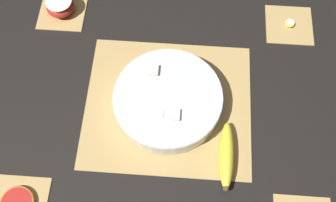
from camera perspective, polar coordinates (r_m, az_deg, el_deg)
name	(u,v)px	position (r m, az deg, el deg)	size (l,w,h in m)	color
ground_plane	(168,105)	(1.09, 0.00, -0.64)	(6.00, 6.00, 0.00)	black
bamboo_mat_center	(168,105)	(1.09, 0.00, -0.57)	(0.46, 0.40, 0.01)	tan
coaster_mat_near_left	(289,25)	(1.28, 17.18, 10.53)	(0.14, 0.14, 0.01)	tan
coaster_mat_near_right	(62,12)	(1.30, -15.07, 12.43)	(0.14, 0.14, 0.01)	tan
fruit_salad_bowl	(168,99)	(1.06, -0.03, 0.25)	(0.30, 0.30, 0.07)	silver
whole_banana	(227,156)	(1.03, 8.50, -7.85)	(0.04, 0.18, 0.04)	yellow
apple_half	(60,6)	(1.28, -15.37, 13.18)	(0.09, 0.09, 0.05)	#B72D23
banana_coin_single	(290,23)	(1.28, 17.27, 10.73)	(0.03, 0.03, 0.01)	#F4EABC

